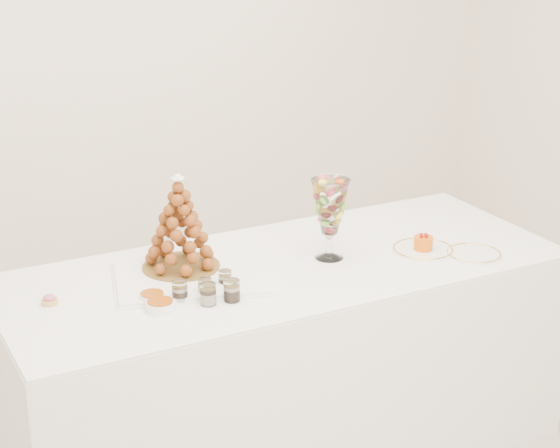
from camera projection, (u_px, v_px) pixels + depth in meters
room_walls at (274, 21)px, 3.03m from camera, size 4.54×4.04×2.82m
buffet_table at (284, 361)px, 3.72m from camera, size 2.21×0.95×0.83m
lace_tray at (191, 277)px, 3.45m from camera, size 0.62×0.52×0.02m
macaron_vase at (330, 208)px, 3.58m from camera, size 0.15×0.15×0.32m
cake_plate at (423, 250)px, 3.72m from camera, size 0.25×0.25×0.01m
spare_plate at (474, 254)px, 3.68m from camera, size 0.22×0.22×0.01m
pink_tart at (50, 300)px, 3.25m from camera, size 0.06×0.06×0.04m
verrine_a at (180, 291)px, 3.26m from camera, size 0.06×0.06×0.07m
verrine_b at (205, 287)px, 3.31m from camera, size 0.06×0.06×0.07m
verrine_c at (225, 279)px, 3.38m from camera, size 0.05×0.05×0.06m
verrine_d at (208, 294)px, 3.24m from camera, size 0.06×0.06×0.08m
verrine_e at (232, 290)px, 3.27m from camera, size 0.06×0.06×0.08m
ramekin_back at (152, 298)px, 3.27m from camera, size 0.09×0.09×0.03m
ramekin_front at (160, 306)px, 3.20m from camera, size 0.10×0.10×0.03m
croquembouche at (179, 223)px, 3.46m from camera, size 0.30×0.30×0.37m
mousse_cake at (423, 243)px, 3.70m from camera, size 0.08×0.08×0.07m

